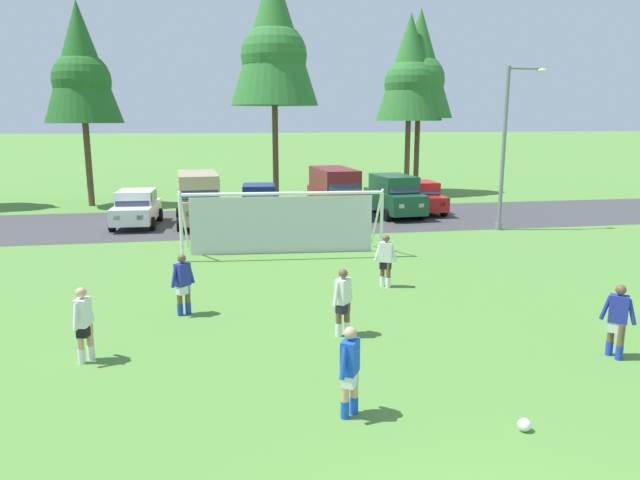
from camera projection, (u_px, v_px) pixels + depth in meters
The scene contains 21 objects.
ground_plane at pixel (308, 264), 20.60m from camera, with size 400.00×400.00×0.00m, color #518438.
parking_lot_strip at pixel (280, 220), 29.52m from camera, with size 52.00×8.40×0.01m, color #3D3D3F.
soccer_ball at pixel (524, 425), 9.59m from camera, with size 0.22×0.22×0.22m.
soccer_goal at pixel (282, 221), 21.88m from camera, with size 7.54×2.46×2.57m.
player_striker_near at pixel (343, 302), 13.70m from camera, with size 0.62×0.55×1.64m.
player_midfield_center at pixel (617, 321), 12.41m from camera, with size 0.58×0.59×1.64m.
player_defender_far at pixel (386, 261), 17.69m from camera, with size 0.67×0.46×1.64m.
player_winger_left at pixel (84, 325), 12.20m from camera, with size 0.32×0.71×1.64m.
player_winger_right at pixel (350, 372), 9.93m from camera, with size 0.52×0.63×1.64m.
player_trailing_back at pixel (183, 285), 15.15m from camera, with size 0.63×0.53×1.64m.
parked_car_slot_far_left at pixel (136, 208), 27.86m from camera, with size 2.17×4.27×1.72m.
parked_car_slot_left at pixel (199, 197), 28.15m from camera, with size 2.45×4.93×2.52m.
parked_car_slot_center_left at pixel (259, 201), 30.24m from camera, with size 2.29×4.33×1.72m.
parked_car_slot_center at pixel (335, 191), 30.73m from camera, with size 2.43×4.92×2.52m.
parked_car_slot_center_right at pixel (394, 195), 30.71m from camera, with size 2.40×4.73×2.16m.
parked_car_slot_right at pixel (420, 197), 31.77m from camera, with size 2.08×4.22×1.72m.
tree_mid_left at pixel (81, 67), 32.91m from camera, with size 4.36×4.36×11.63m.
tree_center_back at pixel (274, 39), 34.40m from camera, with size 5.29×5.29×14.12m.
tree_mid_right at pixel (410, 71), 38.40m from camera, with size 4.46×4.46×11.91m.
tree_right_edge at pixel (419, 68), 38.98m from camera, with size 4.62×4.62×12.31m.
street_lamp at pixel (507, 147), 26.31m from camera, with size 2.00×0.32×7.38m.
Camera 1 is at (-3.04, -4.75, 5.08)m, focal length 32.50 mm.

